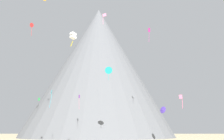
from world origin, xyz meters
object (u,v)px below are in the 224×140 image
(kite_red_high, at_px, (31,25))
(kite_pink_high, at_px, (104,16))
(kite_teal_mid, at_px, (109,70))
(kite_rainbow_low, at_px, (181,99))
(rock_massif, at_px, (98,75))
(kite_indigo_low, at_px, (163,110))
(kite_white_mid, at_px, (73,36))
(kite_magenta_high, at_px, (149,32))
(kite_cyan_mid, at_px, (51,95))
(kite_yellow_mid, at_px, (72,44))
(kite_orange_high, at_px, (45,0))
(kite_violet_mid, at_px, (79,98))
(kite_green_low, at_px, (39,99))

(kite_red_high, bearing_deg, kite_pink_high, 76.69)
(kite_teal_mid, xyz_separation_m, kite_rainbow_low, (14.57, -25.80, -11.19))
(kite_red_high, bearing_deg, rock_massif, -167.49)
(kite_indigo_low, relative_size, kite_teal_mid, 0.58)
(kite_white_mid, distance_m, kite_magenta_high, 38.32)
(kite_pink_high, relative_size, kite_cyan_mid, 0.49)
(rock_massif, height_order, kite_pink_high, rock_massif)
(rock_massif, bearing_deg, kite_yellow_mid, -92.16)
(kite_red_high, height_order, kite_yellow_mid, kite_red_high)
(kite_orange_high, relative_size, kite_magenta_high, 0.19)
(rock_massif, distance_m, kite_red_high, 49.12)
(rock_massif, distance_m, kite_white_mid, 76.94)
(kite_violet_mid, relative_size, kite_cyan_mid, 0.90)
(kite_teal_mid, height_order, kite_red_high, kite_red_high)
(kite_green_low, bearing_deg, kite_magenta_high, -92.17)
(rock_massif, bearing_deg, kite_magenta_high, -67.38)
(kite_rainbow_low, relative_size, kite_yellow_mid, 1.90)
(kite_red_high, distance_m, kite_rainbow_low, 58.45)
(rock_massif, xyz_separation_m, kite_violet_mid, (-3.54, -40.22, -15.58))
(kite_violet_mid, height_order, kite_teal_mid, kite_teal_mid)
(kite_indigo_low, distance_m, kite_pink_high, 43.61)
(kite_cyan_mid, height_order, kite_orange_high, kite_orange_high)
(kite_cyan_mid, relative_size, kite_red_high, 1.16)
(kite_white_mid, relative_size, kite_rainbow_low, 0.56)
(kite_violet_mid, distance_m, kite_orange_high, 32.64)
(kite_orange_high, bearing_deg, kite_cyan_mid, 122.37)
(rock_massif, relative_size, kite_green_low, 105.33)
(kite_indigo_low, distance_m, kite_yellow_mid, 40.50)
(kite_orange_high, bearing_deg, kite_violet_mid, 107.74)
(kite_indigo_low, xyz_separation_m, kite_cyan_mid, (-34.85, -9.64, 3.61))
(kite_violet_mid, distance_m, kite_teal_mid, 15.96)
(kite_cyan_mid, distance_m, kite_magenta_high, 36.57)
(kite_green_low, bearing_deg, kite_pink_high, -144.62)
(rock_massif, distance_m, kite_yellow_mid, 65.76)
(kite_red_high, xyz_separation_m, kite_green_low, (4.11, -0.89, -24.48))
(kite_magenta_high, bearing_deg, kite_yellow_mid, 126.90)
(kite_indigo_low, distance_m, kite_orange_high, 51.11)
(rock_massif, xyz_separation_m, kite_indigo_low, (23.88, -38.22, -19.18))
(kite_cyan_mid, bearing_deg, kite_green_low, 104.94)
(kite_white_mid, height_order, kite_teal_mid, kite_white_mid)
(kite_rainbow_low, bearing_deg, kite_green_low, -162.06)
(rock_massif, xyz_separation_m, kite_white_mid, (-0.45, -76.63, -6.89))
(kite_yellow_mid, bearing_deg, kite_teal_mid, -8.29)
(kite_indigo_low, xyz_separation_m, kite_rainbow_low, (-3.03, -38.23, -0.56))
(kite_cyan_mid, height_order, kite_magenta_high, kite_magenta_high)
(rock_massif, height_order, kite_rainbow_low, rock_massif)
(rock_massif, distance_m, kite_teal_mid, 51.74)
(kite_indigo_low, xyz_separation_m, kite_pink_high, (-18.16, -35.46, 17.73))
(kite_teal_mid, height_order, kite_rainbow_low, kite_teal_mid)
(kite_white_mid, xyz_separation_m, kite_pink_high, (6.17, 2.95, 5.43))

